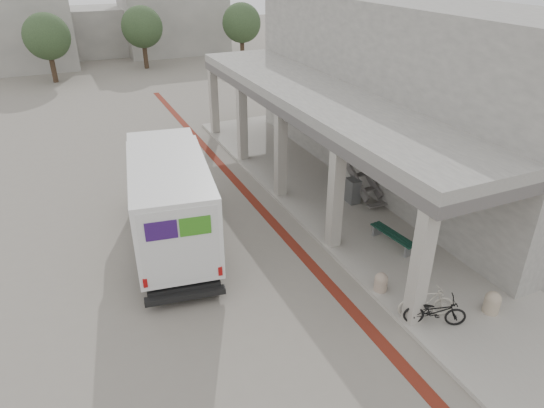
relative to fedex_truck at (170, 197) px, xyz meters
name	(u,v)px	position (x,y,z in m)	size (l,w,h in m)	color
ground	(280,271)	(2.50, -2.97, -1.63)	(120.00, 120.00, 0.00)	slate
bike_lane_stripe	(282,232)	(3.50, -0.97, -1.62)	(0.35, 40.00, 0.01)	maroon
sidewalk	(389,240)	(6.50, -2.97, -1.57)	(4.40, 28.00, 0.12)	gray
transit_building	(389,98)	(9.33, 1.53, 1.77)	(7.60, 17.00, 7.00)	gray
distant_backdrop	(72,27)	(-0.34, 32.91, 1.07)	(28.00, 10.00, 6.50)	gray
tree_left	(47,37)	(-2.50, 25.03, 1.55)	(3.20, 3.20, 4.80)	#38281C
tree_mid	(142,27)	(4.50, 27.03, 1.55)	(3.20, 3.20, 4.80)	#38281C
tree_right	(242,23)	(12.50, 26.03, 1.55)	(3.20, 3.20, 4.80)	#38281C
fedex_truck	(170,197)	(0.00, 0.00, 0.00)	(3.23, 7.42, 3.06)	black
bench	(393,237)	(6.33, -3.32, -1.21)	(0.58, 1.80, 0.41)	gray
bollard_near	(492,302)	(6.71, -7.06, -1.20)	(0.42, 0.42, 0.63)	tan
bollard_far	(381,282)	(4.60, -5.10, -1.23)	(0.37, 0.37, 0.56)	tan
utility_cabinet	(353,191)	(6.80, -0.19, -1.05)	(0.41, 0.55, 0.92)	slate
bicycle_black	(435,311)	(5.00, -6.82, -1.10)	(0.55, 1.57, 0.82)	black
bicycle_cream	(426,302)	(5.00, -6.47, -1.07)	(0.42, 1.47, 0.88)	#BDB6A6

